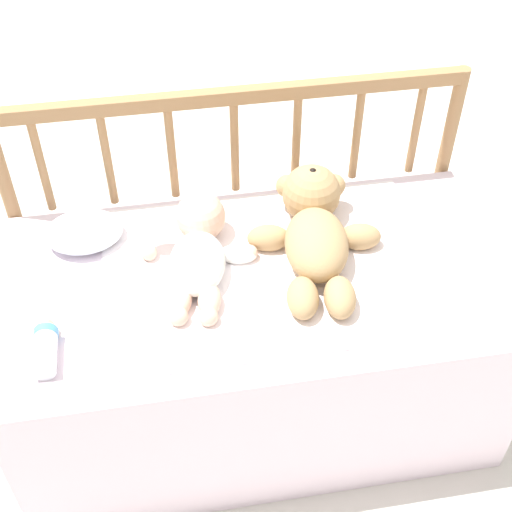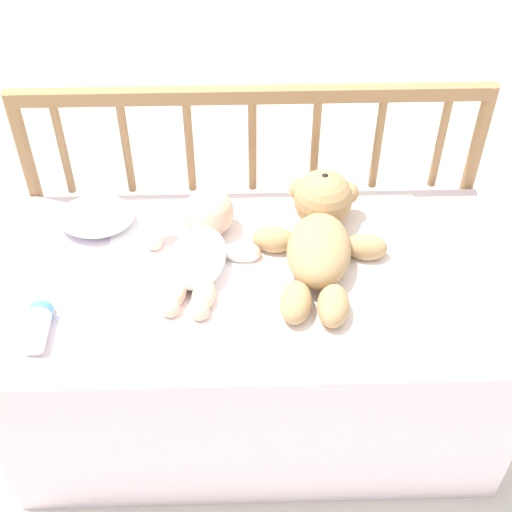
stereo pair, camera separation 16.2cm
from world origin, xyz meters
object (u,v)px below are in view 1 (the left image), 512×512
baby_bottle (45,347)px  small_pillow (84,232)px  baby (198,249)px  teddy_bear (315,228)px

baby_bottle → small_pillow: 0.35m
baby → baby_bottle: baby is taller
teddy_bear → baby: bearing=-177.7°
baby → teddy_bear: bearing=2.3°
baby_bottle → teddy_bear: bearing=20.0°
baby → baby_bottle: (-0.35, -0.22, -0.02)m
teddy_bear → small_pillow: teddy_bear is taller
teddy_bear → baby: (-0.28, -0.01, -0.01)m
baby_bottle → small_pillow: (0.08, 0.34, 0.01)m
teddy_bear → baby_bottle: (-0.63, -0.23, -0.04)m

